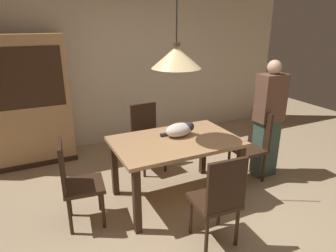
# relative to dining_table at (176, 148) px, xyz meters

# --- Properties ---
(ground) EXTENTS (10.00, 10.00, 0.00)m
(ground) POSITION_rel_dining_table_xyz_m (-0.00, -0.54, -0.65)
(ground) COLOR tan
(back_wall) EXTENTS (6.40, 0.10, 2.90)m
(back_wall) POSITION_rel_dining_table_xyz_m (-0.00, 2.11, 0.80)
(back_wall) COLOR beige
(back_wall) RESTS_ON ground
(dining_table) EXTENTS (1.40, 0.90, 0.75)m
(dining_table) POSITION_rel_dining_table_xyz_m (0.00, 0.00, 0.00)
(dining_table) COLOR tan
(dining_table) RESTS_ON ground
(chair_left_side) EXTENTS (0.44, 0.44, 0.93)m
(chair_left_side) POSITION_rel_dining_table_xyz_m (-1.13, 0.01, -0.14)
(chair_left_side) COLOR #382316
(chair_left_side) RESTS_ON ground
(chair_far_back) EXTENTS (0.43, 0.43, 0.93)m
(chair_far_back) POSITION_rel_dining_table_xyz_m (-0.01, 0.88, -0.14)
(chair_far_back) COLOR #382316
(chair_far_back) RESTS_ON ground
(chair_right_side) EXTENTS (0.40, 0.40, 0.93)m
(chair_right_side) POSITION_rel_dining_table_xyz_m (1.13, 0.00, -0.14)
(chair_right_side) COLOR #382316
(chair_right_side) RESTS_ON ground
(chair_near_front) EXTENTS (0.42, 0.42, 0.93)m
(chair_near_front) POSITION_rel_dining_table_xyz_m (-0.00, -0.88, -0.14)
(chair_near_front) COLOR #382316
(chair_near_front) RESTS_ON ground
(cat_sleeping) EXTENTS (0.40, 0.27, 0.16)m
(cat_sleeping) POSITION_rel_dining_table_xyz_m (0.10, 0.09, 0.18)
(cat_sleeping) COLOR silver
(cat_sleeping) RESTS_ON dining_table
(pendant_lamp) EXTENTS (0.52, 0.52, 1.30)m
(pendant_lamp) POSITION_rel_dining_table_xyz_m (-0.00, 0.00, 1.01)
(pendant_lamp) COLOR beige
(hutch_bookcase) EXTENTS (1.12, 0.45, 1.85)m
(hutch_bookcase) POSITION_rel_dining_table_xyz_m (-1.44, 1.78, 0.24)
(hutch_bookcase) COLOR tan
(hutch_bookcase) RESTS_ON ground
(person_standing) EXTENTS (0.36, 0.22, 1.56)m
(person_standing) POSITION_rel_dining_table_xyz_m (1.36, 0.01, 0.13)
(person_standing) COLOR #3D564C
(person_standing) RESTS_ON ground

